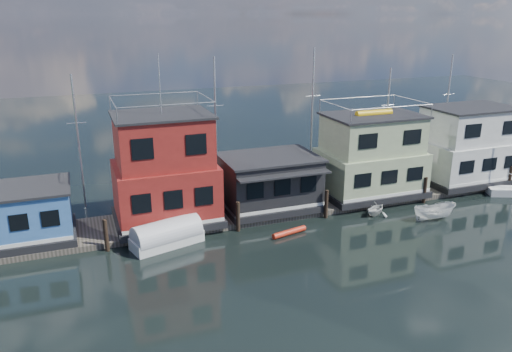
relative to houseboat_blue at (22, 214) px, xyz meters
name	(u,v)px	position (x,y,z in m)	size (l,w,h in m)	color
ground	(355,283)	(18.00, -12.00, -2.21)	(160.00, 160.00, 0.00)	black
dock	(275,208)	(18.00, 0.00, -2.01)	(48.00, 5.00, 0.40)	#595147
houseboat_blue	(22,214)	(0.00, 0.00, 0.00)	(6.40, 4.90, 3.66)	black
houseboat_red	(165,172)	(9.50, 0.00, 1.90)	(7.40, 5.90, 11.86)	black
houseboat_dark	(270,182)	(17.50, -0.02, 0.21)	(7.40, 6.10, 4.06)	black
houseboat_green	(371,156)	(26.50, 0.00, 1.34)	(8.40, 5.90, 7.03)	black
houseboat_white	(467,146)	(36.50, 0.00, 1.33)	(8.40, 5.90, 6.66)	black
pilings	(286,210)	(17.67, -2.80, -1.11)	(42.28, 0.28, 2.20)	#2D2116
background_masts	(299,122)	(22.76, 6.00, 3.35)	(36.40, 0.16, 12.00)	silver
dinghy_white	(376,208)	(24.83, -3.65, -1.65)	(1.83, 2.12, 1.12)	silver
motorboat	(434,212)	(28.43, -5.98, -1.56)	(1.25, 3.33, 1.29)	white
red_kayak	(289,232)	(17.14, -4.66, -2.01)	(0.40, 0.40, 2.72)	red
tarp_runabout	(167,235)	(8.82, -3.33, -1.49)	(5.04, 3.07, 1.91)	silver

